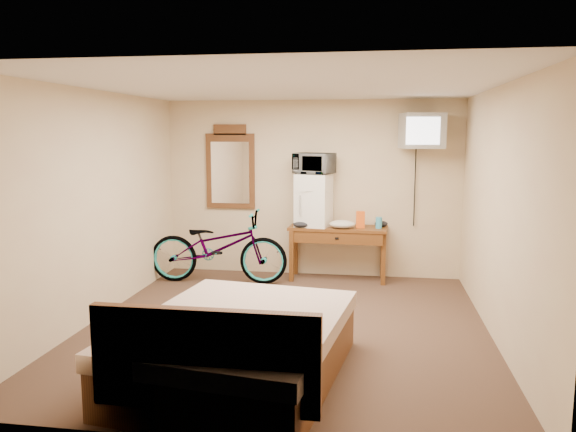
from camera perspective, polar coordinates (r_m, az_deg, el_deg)
The scene contains 13 objects.
room at distance 5.78m, azimuth -0.21°, elevation 0.62°, with size 4.60×4.64×2.50m.
desk at distance 7.80m, azimuth 5.10°, elevation -2.00°, with size 1.37×0.58×0.75m.
mini_fridge at distance 7.80m, azimuth 2.63°, elevation 1.63°, with size 0.52×0.50×0.73m.
microwave at distance 7.76m, azimuth 2.65°, elevation 5.35°, with size 0.52×0.35×0.29m, color white.
snack_bag at distance 7.74m, azimuth 7.36°, elevation -0.35°, with size 0.12×0.07×0.23m, color #F25B15.
blue_cup at distance 7.74m, azimuth 9.21°, elevation -0.67°, with size 0.09×0.09×0.15m, color #3BA2C9.
cloth_cream at distance 7.69m, azimuth 5.52°, elevation -0.84°, with size 0.35×0.27×0.11m, color beige.
cloth_dark_a at distance 7.71m, azimuth 1.37°, elevation -0.86°, with size 0.23×0.17×0.09m, color black.
cloth_dark_b at distance 7.88m, azimuth 9.45°, elevation -0.78°, with size 0.18×0.15×0.08m, color black.
crt_television at distance 7.70m, azimuth 13.43°, elevation 8.41°, with size 0.60×0.64×0.46m.
wall_mirror at distance 8.22m, azimuth -5.88°, elevation 4.87°, with size 0.72×0.04×1.22m.
bicycle at distance 7.73m, azimuth -7.10°, elevation -3.12°, with size 0.66×1.90×1.00m, color black.
bed at distance 4.75m, azimuth -5.15°, elevation -13.11°, with size 1.87×2.31×0.90m.
Camera 1 is at (0.91, -5.66, 2.03)m, focal length 35.00 mm.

